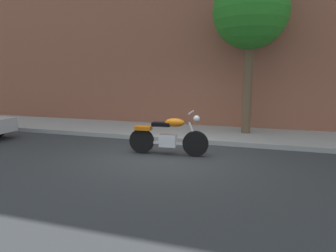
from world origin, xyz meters
The scene contains 5 objects.
ground_plane centered at (0.00, 0.00, 0.00)m, with size 60.00×60.00×0.00m, color #303335.
sidewalk centered at (0.00, 3.06, 0.07)m, with size 22.49×2.72×0.14m, color #9A9A9A.
building_facade centered at (0.00, 4.68, 4.04)m, with size 22.49×0.50×8.09m, color brown.
motorcycle centered at (-0.01, 0.23, 0.48)m, with size 2.12×0.70×1.16m.
street_tree centered at (1.75, 3.32, 4.05)m, with size 2.43×2.43×5.31m.
Camera 1 is at (2.50, -7.34, 2.09)m, focal length 33.23 mm.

